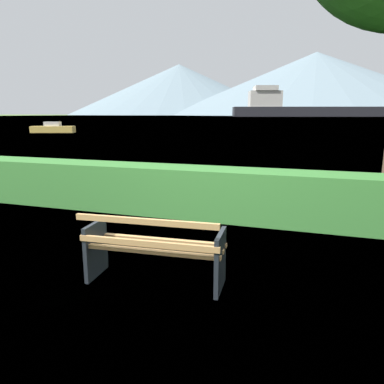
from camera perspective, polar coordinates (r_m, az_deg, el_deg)
name	(u,v)px	position (r m, az deg, el deg)	size (l,w,h in m)	color
ground_plane	(156,281)	(4.49, -5.61, -13.75)	(1400.00, 1400.00, 0.00)	#567A38
water_surface	(312,116)	(310.14, 18.30, 11.22)	(620.00, 620.00, 0.00)	#7A99A8
park_bench	(154,249)	(4.27, -5.99, -8.96)	(1.66, 0.68, 0.87)	tan
hedge_row	(217,193)	(6.95, 3.97, -0.20)	(11.83, 0.84, 0.94)	#387A33
cargo_ship_large	(307,108)	(269.74, 17.54, 12.44)	(119.38, 50.09, 20.61)	#232328
fishing_boat_near	(53,129)	(41.60, -20.99, 9.28)	(4.61, 2.66, 1.14)	gold
distant_hills	(310,85)	(568.18, 18.07, 15.71)	(862.55, 443.73, 88.00)	slate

